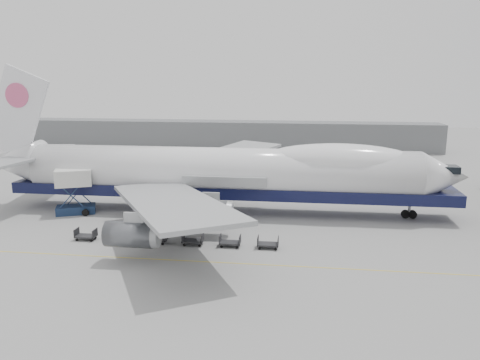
# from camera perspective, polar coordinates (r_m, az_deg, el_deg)

# --- Properties ---
(ground) EXTENTS (260.00, 260.00, 0.00)m
(ground) POSITION_cam_1_polar(r_m,az_deg,el_deg) (53.65, -4.43, -7.41)
(ground) COLOR gray
(ground) RESTS_ON ground
(apron_line) EXTENTS (60.00, 0.15, 0.01)m
(apron_line) POSITION_cam_1_polar(r_m,az_deg,el_deg) (48.19, -5.90, -9.80)
(apron_line) COLOR gold
(apron_line) RESTS_ON ground
(hangar) EXTENTS (110.00, 8.00, 7.00)m
(hangar) POSITION_cam_1_polar(r_m,az_deg,el_deg) (121.99, -2.37, 5.55)
(hangar) COLOR slate
(hangar) RESTS_ON ground
(airliner) EXTENTS (67.00, 55.30, 19.98)m
(airliner) POSITION_cam_1_polar(r_m,az_deg,el_deg) (63.40, -1.74, 1.02)
(airliner) COLOR white
(airliner) RESTS_ON ground
(catering_truck) EXTENTS (5.58, 4.71, 6.11)m
(catering_truck) POSITION_cam_1_polar(r_m,az_deg,el_deg) (66.85, -19.53, -1.02)
(catering_truck) COLOR #172846
(catering_truck) RESTS_ON ground
(dolly_0) EXTENTS (2.30, 1.35, 1.30)m
(dolly_0) POSITION_cam_1_polar(r_m,az_deg,el_deg) (56.47, -18.28, -6.43)
(dolly_0) COLOR #2D2D30
(dolly_0) RESTS_ON ground
(dolly_1) EXTENTS (2.30, 1.35, 1.30)m
(dolly_1) POSITION_cam_1_polar(r_m,az_deg,el_deg) (54.83, -14.32, -6.74)
(dolly_1) COLOR #2D2D30
(dolly_1) RESTS_ON ground
(dolly_2) EXTENTS (2.30, 1.35, 1.30)m
(dolly_2) POSITION_cam_1_polar(r_m,az_deg,el_deg) (53.47, -10.14, -7.04)
(dolly_2) COLOR #2D2D30
(dolly_2) RESTS_ON ground
(dolly_3) EXTENTS (2.30, 1.35, 1.30)m
(dolly_3) POSITION_cam_1_polar(r_m,az_deg,el_deg) (52.41, -5.76, -7.31)
(dolly_3) COLOR #2D2D30
(dolly_3) RESTS_ON ground
(dolly_4) EXTENTS (2.30, 1.35, 1.30)m
(dolly_4) POSITION_cam_1_polar(r_m,az_deg,el_deg) (51.65, -1.22, -7.55)
(dolly_4) COLOR #2D2D30
(dolly_4) RESTS_ON ground
(dolly_5) EXTENTS (2.30, 1.35, 1.30)m
(dolly_5) POSITION_cam_1_polar(r_m,az_deg,el_deg) (51.23, 3.43, -7.74)
(dolly_5) COLOR #2D2D30
(dolly_5) RESTS_ON ground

